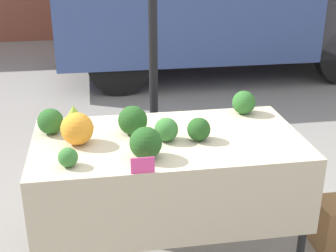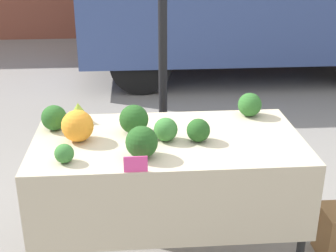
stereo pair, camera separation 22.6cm
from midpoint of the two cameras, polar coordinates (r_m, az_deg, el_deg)
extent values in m
plane|color=gray|center=(3.39, -1.98, -14.90)|extent=(40.00, 40.00, 0.00)
cylinder|color=black|center=(3.67, -3.63, 10.18)|extent=(0.07, 0.07, 2.55)
cylinder|color=black|center=(8.63, 14.92, 10.87)|extent=(0.83, 0.22, 0.83)
cylinder|color=black|center=(6.36, -7.03, 7.46)|extent=(0.83, 0.22, 0.83)
cylinder|color=black|center=(7.90, -7.59, 10.40)|extent=(0.83, 0.22, 0.83)
cube|color=beige|center=(2.95, -2.19, -1.74)|extent=(1.70, 0.90, 0.03)
cube|color=beige|center=(2.68, -0.90, -10.54)|extent=(1.70, 0.01, 0.47)
cylinder|color=black|center=(2.85, -17.41, -13.90)|extent=(0.05, 0.05, 0.83)
cylinder|color=black|center=(3.02, 14.21, -11.20)|extent=(0.05, 0.05, 0.83)
cylinder|color=black|center=(3.51, -15.88, -6.34)|extent=(0.05, 0.05, 0.83)
cylinder|color=black|center=(3.65, 9.53, -4.56)|extent=(0.05, 0.05, 0.83)
sphere|color=orange|center=(2.90, -13.23, -0.35)|extent=(0.20, 0.20, 0.20)
cone|color=#93B238|center=(3.20, -13.38, 1.27)|extent=(0.17, 0.17, 0.14)
sphere|color=#23511E|center=(2.98, -6.49, 0.66)|extent=(0.19, 0.19, 0.19)
sphere|color=#387533|center=(2.65, -14.51, -3.75)|extent=(0.11, 0.11, 0.11)
sphere|color=#2D6628|center=(3.33, 7.33, 2.84)|extent=(0.17, 0.17, 0.17)
sphere|color=#387533|center=(2.88, -2.46, -0.47)|extent=(0.15, 0.15, 0.15)
sphere|color=#285B23|center=(3.10, -16.18, 0.52)|extent=(0.17, 0.17, 0.17)
sphere|color=#23511E|center=(2.66, -5.18, -2.12)|extent=(0.19, 0.19, 0.19)
sphere|color=#23511E|center=(2.88, 1.54, -0.44)|extent=(0.15, 0.15, 0.15)
cube|color=#EF4793|center=(2.51, -5.68, -4.84)|extent=(0.13, 0.01, 0.09)
camera|label=1|loc=(0.11, -92.22, -0.92)|focal=50.00mm
camera|label=2|loc=(0.11, 87.78, 0.92)|focal=50.00mm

